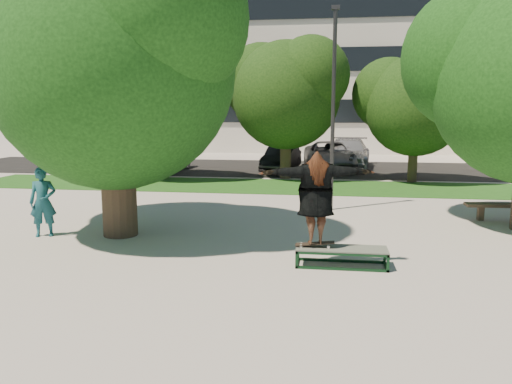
# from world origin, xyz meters

# --- Properties ---
(ground) EXTENTS (120.00, 120.00, 0.00)m
(ground) POSITION_xyz_m (0.00, 0.00, 0.00)
(ground) COLOR #A7A19A
(ground) RESTS_ON ground
(grass_strip) EXTENTS (30.00, 4.00, 0.02)m
(grass_strip) POSITION_xyz_m (1.00, 9.50, 0.01)
(grass_strip) COLOR #154513
(grass_strip) RESTS_ON ground
(asphalt_strip) EXTENTS (40.00, 8.00, 0.01)m
(asphalt_strip) POSITION_xyz_m (0.00, 16.00, 0.01)
(asphalt_strip) COLOR black
(asphalt_strip) RESTS_ON ground
(tree_left) EXTENTS (6.96, 5.95, 7.12)m
(tree_left) POSITION_xyz_m (-4.29, 1.09, 4.42)
(tree_left) COLOR #38281E
(tree_left) RESTS_ON ground
(bg_tree_left) EXTENTS (5.28, 4.51, 5.77)m
(bg_tree_left) POSITION_xyz_m (-6.57, 11.07, 3.73)
(bg_tree_left) COLOR #38281E
(bg_tree_left) RESTS_ON ground
(bg_tree_mid) EXTENTS (5.76, 4.92, 6.24)m
(bg_tree_mid) POSITION_xyz_m (-1.08, 12.08, 4.02)
(bg_tree_mid) COLOR #38281E
(bg_tree_mid) RESTS_ON ground
(bg_tree_right) EXTENTS (5.04, 4.31, 5.43)m
(bg_tree_right) POSITION_xyz_m (4.43, 11.57, 3.49)
(bg_tree_right) COLOR #38281E
(bg_tree_right) RESTS_ON ground
(lamppost) EXTENTS (0.25, 0.15, 6.11)m
(lamppost) POSITION_xyz_m (1.00, 5.00, 3.15)
(lamppost) COLOR #2D2D30
(lamppost) RESTS_ON ground
(office_building) EXTENTS (30.00, 14.12, 16.00)m
(office_building) POSITION_xyz_m (-2.00, 31.98, 8.00)
(office_building) COLOR #BCB6AE
(office_building) RESTS_ON ground
(grind_box) EXTENTS (1.80, 0.60, 0.38)m
(grind_box) POSITION_xyz_m (1.17, -0.76, 0.19)
(grind_box) COLOR #11331B
(grind_box) RESTS_ON ground
(skater_rig) EXTENTS (2.33, 1.01, 1.92)m
(skater_rig) POSITION_xyz_m (0.64, -0.76, 1.37)
(skater_rig) COLOR white
(skater_rig) RESTS_ON grind_box
(bystander) EXTENTS (0.73, 0.61, 1.72)m
(bystander) POSITION_xyz_m (-6.02, 0.65, 0.86)
(bystander) COLOR #174C58
(bystander) RESTS_ON ground
(car_silver_a) EXTENTS (2.06, 4.38, 1.45)m
(car_silver_a) POSITION_xyz_m (-7.36, 14.04, 0.72)
(car_silver_a) COLOR silver
(car_silver_a) RESTS_ON asphalt_strip
(car_dark) EXTENTS (1.85, 4.02, 1.28)m
(car_dark) POSITION_xyz_m (-1.43, 14.66, 0.64)
(car_dark) COLOR black
(car_dark) RESTS_ON asphalt_strip
(car_grey) EXTENTS (2.91, 5.47, 1.46)m
(car_grey) POSITION_xyz_m (0.98, 15.63, 0.73)
(car_grey) COLOR #57575C
(car_grey) RESTS_ON asphalt_strip
(car_silver_b) EXTENTS (2.79, 5.68, 1.59)m
(car_silver_b) POSITION_xyz_m (1.92, 16.21, 0.79)
(car_silver_b) COLOR #B3B3B8
(car_silver_b) RESTS_ON asphalt_strip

